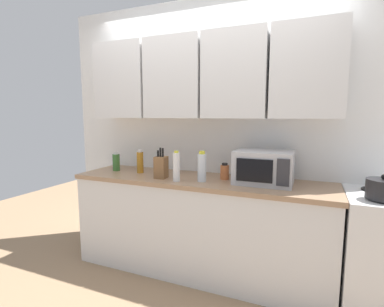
{
  "coord_description": "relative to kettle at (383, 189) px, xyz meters",
  "views": [
    {
      "loc": [
        0.95,
        -2.73,
        1.48
      ],
      "look_at": [
        -0.09,
        -0.25,
        1.12
      ],
      "focal_mm": 27.02,
      "sensor_mm": 36.0,
      "label": 1
    }
  ],
  "objects": [
    {
      "name": "wall_back_with_cabinets",
      "position": [
        -1.41,
        0.39,
        0.6
      ],
      "size": [
        3.25,
        0.38,
        2.6
      ],
      "color": "white",
      "rests_on": "ground_plane"
    },
    {
      "name": "bottle_clear_tall",
      "position": [
        -1.34,
        0.05,
        0.05
      ],
      "size": [
        0.08,
        0.08,
        0.27
      ],
      "color": "silver",
      "rests_on": "counter_run"
    },
    {
      "name": "kettle",
      "position": [
        0.0,
        0.0,
        0.0
      ],
      "size": [
        0.21,
        0.21,
        0.17
      ],
      "color": "black",
      "rests_on": "stove_range"
    },
    {
      "name": "knife_block",
      "position": [
        -1.74,
        0.04,
        0.02
      ],
      "size": [
        0.11,
        0.13,
        0.28
      ],
      "color": "brown",
      "rests_on": "counter_run"
    },
    {
      "name": "counter_run",
      "position": [
        -1.41,
        0.16,
        -0.53
      ],
      "size": [
        2.38,
        0.63,
        0.9
      ],
      "color": "silver",
      "rests_on": "ground_plane"
    },
    {
      "name": "bottle_white_jar",
      "position": [
        -1.55,
        -0.03,
        0.05
      ],
      "size": [
        0.06,
        0.06,
        0.27
      ],
      "color": "white",
      "rests_on": "counter_run"
    },
    {
      "name": "bottle_green_oil",
      "position": [
        -2.35,
        0.18,
        0.01
      ],
      "size": [
        0.07,
        0.07,
        0.19
      ],
      "color": "#386B2D",
      "rests_on": "counter_run"
    },
    {
      "name": "bottle_spice_jar",
      "position": [
        -1.18,
        0.22,
        -0.01
      ],
      "size": [
        0.08,
        0.08,
        0.15
      ],
      "color": "#BC6638",
      "rests_on": "counter_run"
    },
    {
      "name": "bottle_amber_vinegar",
      "position": [
        -2.05,
        0.17,
        0.03
      ],
      "size": [
        0.07,
        0.07,
        0.24
      ],
      "color": "#AD701E",
      "rests_on": "counter_run"
    },
    {
      "name": "microwave",
      "position": [
        -0.83,
        0.19,
        0.06
      ],
      "size": [
        0.48,
        0.37,
        0.28
      ],
      "color": "#B7B7BC",
      "rests_on": "counter_run"
    }
  ]
}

